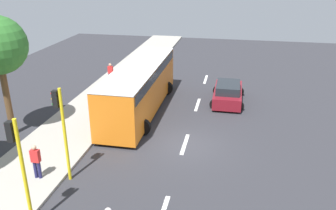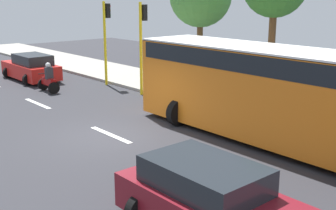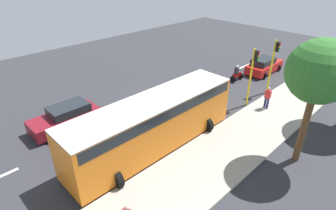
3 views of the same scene
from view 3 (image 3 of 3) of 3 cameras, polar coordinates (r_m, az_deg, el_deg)
The scene contains 14 objects.
ground_plane at distance 21.40m, azimuth -1.05°, elevation 0.29°, with size 40.00×60.00×0.10m, color #2D2D33.
sidewalk at distance 17.66m, azimuth 14.89°, elevation -7.03°, with size 4.00×60.00×0.15m, color #9E998E.
lane_stripe_north at distance 18.38m, azimuth -14.83°, elevation -5.74°, with size 0.20×2.40×0.01m, color white.
lane_stripe_mid at distance 21.37m, azimuth -1.05°, elevation 0.42°, with size 0.20×2.40×0.01m, color white.
lane_stripe_south at distance 25.45m, azimuth 8.83°, elevation 4.85°, with size 0.20×2.40×0.01m, color white.
lane_stripe_far_south at distance 30.18m, azimuth 15.89°, elevation 7.90°, with size 0.20×2.40×0.01m, color white.
car_maroon at distance 19.32m, azimuth -20.57°, elevation -2.44°, with size 2.36×4.47×1.52m.
car_red at distance 28.65m, azimuth 19.43°, elevation 7.78°, with size 2.21×4.38×1.52m.
city_bus at distance 15.61m, azimuth -2.93°, elevation -3.26°, with size 3.20×11.00×3.16m.
motorcycle at distance 25.94m, azimuth 14.22°, elevation 6.29°, with size 0.60×1.30×1.53m.
pedestrian_by_tree at distance 21.25m, azimuth 20.11°, elevation 1.58°, with size 0.40×0.24×1.69m.
traffic_light_corner at distance 23.45m, azimuth 21.28°, elevation 8.84°, with size 0.49×0.24×4.50m.
traffic_light_midblock at distance 20.73m, azimuth 17.36°, elevation 7.05°, with size 0.49×0.24×4.50m.
street_tree_center at distance 14.86m, azimuth 29.16°, elevation 5.97°, with size 3.18×3.18×6.90m.
Camera 3 is at (13.76, -12.92, 10.03)m, focal length 29.10 mm.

